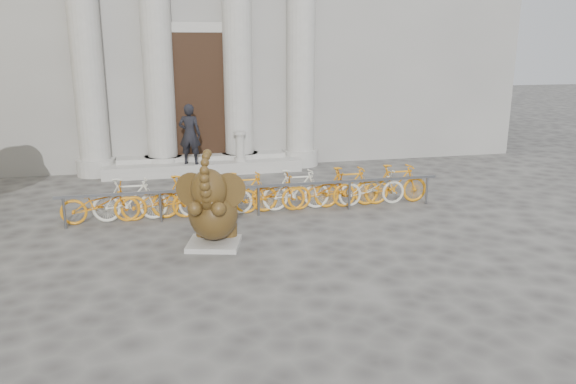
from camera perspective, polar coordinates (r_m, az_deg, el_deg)
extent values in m
plane|color=#474442|center=(8.79, -3.28, -11.45)|extent=(80.00, 80.00, 0.00)
cube|color=black|center=(17.81, -8.99, 9.59)|extent=(2.40, 0.16, 4.00)
cylinder|color=#A8A59E|center=(17.67, -19.92, 14.40)|extent=(0.90, 0.90, 8.00)
cylinder|color=#A8A59E|center=(17.57, -13.22, 14.87)|extent=(0.90, 0.90, 8.00)
cylinder|color=#A8A59E|center=(17.74, -5.18, 15.19)|extent=(0.90, 0.90, 8.00)
cylinder|color=#A8A59E|center=(18.13, 1.31, 15.24)|extent=(0.90, 0.90, 8.00)
cube|color=#A8A59E|center=(17.61, -8.58, 2.56)|extent=(6.00, 1.20, 0.36)
cube|color=#A8A59E|center=(11.24, -7.53, -5.23)|extent=(1.20, 1.13, 0.10)
ellipsoid|color=black|center=(11.34, -7.41, -3.18)|extent=(1.02, 0.99, 0.64)
ellipsoid|color=black|center=(11.06, -7.62, -2.13)|extent=(1.24, 1.41, 1.04)
cylinder|color=black|center=(11.56, -8.60, -3.76)|extent=(0.37, 0.37, 0.26)
cylinder|color=black|center=(11.47, -5.94, -3.82)|extent=(0.37, 0.37, 0.26)
cylinder|color=black|center=(10.67, -9.18, -1.71)|extent=(0.39, 0.64, 0.40)
cylinder|color=black|center=(10.59, -6.84, -1.74)|extent=(0.39, 0.64, 0.40)
ellipsoid|color=black|center=(10.57, -8.05, 0.21)|extent=(0.83, 0.80, 0.80)
cylinder|color=black|center=(10.76, -9.72, 0.18)|extent=(0.60, 0.42, 0.68)
cylinder|color=black|center=(10.64, -6.13, 0.15)|extent=(0.68, 0.08, 0.68)
cone|color=beige|center=(10.44, -8.86, -0.91)|extent=(0.07, 0.23, 0.11)
cone|color=beige|center=(10.40, -7.56, -0.93)|extent=(0.18, 0.23, 0.11)
cube|color=slate|center=(12.93, -3.04, 0.58)|extent=(8.89, 0.06, 0.06)
cylinder|color=slate|center=(13.01, -21.76, -2.01)|extent=(0.06, 0.06, 0.70)
cylinder|color=slate|center=(12.84, -12.83, -1.51)|extent=(0.06, 0.06, 0.70)
cylinder|color=slate|center=(13.02, -3.01, -0.91)|extent=(0.06, 0.06, 0.70)
cylinder|color=slate|center=(13.57, 6.26, -0.33)|extent=(0.06, 0.06, 0.70)
cylinder|color=slate|center=(14.36, 13.91, 0.16)|extent=(0.06, 0.06, 0.70)
imported|color=orange|center=(13.11, -18.57, -0.90)|extent=(1.70, 0.50, 1.00)
imported|color=silver|center=(13.06, -15.78, -0.74)|extent=(1.66, 0.47, 1.00)
imported|color=orange|center=(13.04, -12.97, -0.57)|extent=(1.70, 0.50, 1.00)
imported|color=orange|center=(13.05, -10.16, -0.41)|extent=(1.66, 0.47, 1.00)
imported|color=silver|center=(13.10, -7.36, -0.24)|extent=(1.70, 0.50, 1.00)
imported|color=orange|center=(13.17, -4.59, -0.08)|extent=(1.66, 0.47, 1.00)
imported|color=orange|center=(13.28, -1.85, 0.08)|extent=(1.70, 0.50, 1.00)
imported|color=silver|center=(13.41, 0.83, 0.24)|extent=(1.66, 0.47, 1.00)
imported|color=orange|center=(13.58, 3.46, 0.40)|extent=(1.70, 0.50, 1.00)
imported|color=orange|center=(13.77, 6.02, 0.55)|extent=(1.66, 0.47, 1.00)
imported|color=silver|center=(13.99, 8.50, 0.69)|extent=(1.70, 0.50, 1.00)
imported|color=orange|center=(14.23, 10.90, 0.83)|extent=(1.66, 0.47, 1.00)
imported|color=black|center=(17.05, -9.96, 5.80)|extent=(0.76, 0.62, 1.81)
cylinder|color=#A8A59E|center=(17.39, -4.87, 3.32)|extent=(0.38, 0.38, 0.11)
cylinder|color=#A8A59E|center=(17.32, -4.89, 4.51)|extent=(0.26, 0.26, 0.85)
cylinder|color=#A8A59E|center=(17.24, -4.93, 5.98)|extent=(0.38, 0.38, 0.09)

